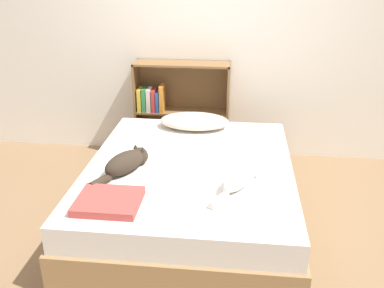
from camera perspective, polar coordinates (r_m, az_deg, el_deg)
ground_plane at (r=3.46m, az=-0.26°, el=-10.48°), size 8.00×8.00×0.00m
wall_back at (r=4.32m, az=1.92°, el=14.49°), size 8.00×0.06×2.50m
bed at (r=3.32m, az=-0.27°, el=-6.78°), size 1.55×1.89×0.52m
pillow at (r=3.84m, az=0.33°, el=3.06°), size 0.62×0.36×0.13m
cat_light at (r=2.90m, az=6.69°, el=-4.33°), size 0.35×0.54×0.14m
cat_dark at (r=3.09m, az=-8.71°, el=-2.40°), size 0.34×0.50×0.15m
bookshelf at (r=4.40m, az=-1.91°, el=4.83°), size 0.95×0.26×1.00m
blanket_fold at (r=2.72m, az=-11.07°, el=-7.52°), size 0.39×0.34×0.05m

